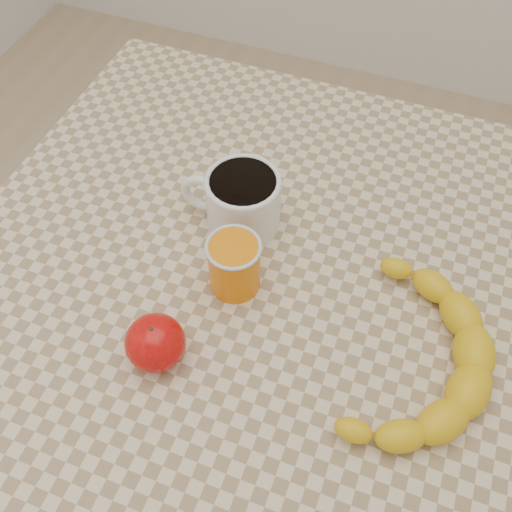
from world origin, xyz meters
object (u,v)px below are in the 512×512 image
(apple, at_px, (155,342))
(banana, at_px, (415,357))
(table, at_px, (256,299))
(coffee_mug, at_px, (241,200))
(orange_juice_glass, at_px, (234,265))

(apple, height_order, banana, apple)
(table, xyz_separation_m, coffee_mug, (-0.04, 0.06, 0.13))
(orange_juice_glass, bearing_deg, banana, -8.57)
(coffee_mug, relative_size, orange_juice_glass, 1.78)
(orange_juice_glass, xyz_separation_m, apple, (-0.05, -0.13, -0.01))
(table, relative_size, banana, 2.45)
(orange_juice_glass, bearing_deg, apple, -110.08)
(apple, bearing_deg, banana, 17.91)
(coffee_mug, height_order, apple, coffee_mug)
(table, bearing_deg, apple, -110.56)
(coffee_mug, bearing_deg, table, -54.30)
(apple, distance_m, banana, 0.30)
(coffee_mug, height_order, orange_juice_glass, coffee_mug)
(coffee_mug, bearing_deg, orange_juice_glass, -73.18)
(coffee_mug, relative_size, apple, 1.70)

